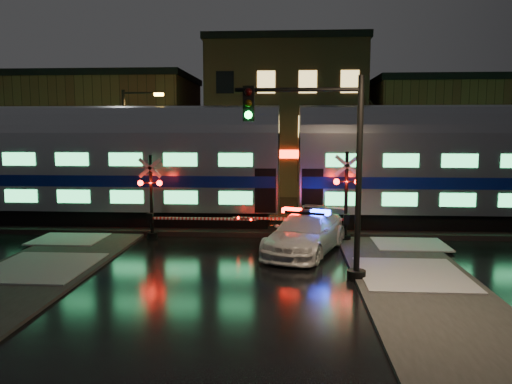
{
  "coord_description": "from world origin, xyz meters",
  "views": [
    {
      "loc": [
        2.3,
        -19.74,
        5.01
      ],
      "look_at": [
        0.82,
        2.5,
        2.2
      ],
      "focal_mm": 35.0,
      "sensor_mm": 36.0,
      "label": 1
    }
  ],
  "objects_px": {
    "traffic_light": "(326,174)",
    "police_car": "(306,233)",
    "streetlight": "(129,143)",
    "crossing_signal_right": "(338,205)",
    "crossing_signal_left": "(159,205)"
  },
  "relations": [
    {
      "from": "traffic_light",
      "to": "police_car",
      "type": "bearing_deg",
      "value": 108.27
    },
    {
      "from": "crossing_signal_right",
      "to": "traffic_light",
      "type": "distance_m",
      "value": 6.12
    },
    {
      "from": "crossing_signal_right",
      "to": "crossing_signal_left",
      "type": "xyz_separation_m",
      "value": [
        -8.08,
        -0.0,
        -0.08
      ]
    },
    {
      "from": "crossing_signal_right",
      "to": "streetlight",
      "type": "relative_size",
      "value": 0.78
    },
    {
      "from": "traffic_light",
      "to": "crossing_signal_right",
      "type": "bearing_deg",
      "value": 90.74
    },
    {
      "from": "crossing_signal_right",
      "to": "crossing_signal_left",
      "type": "distance_m",
      "value": 8.08
    },
    {
      "from": "crossing_signal_right",
      "to": "police_car",
      "type": "bearing_deg",
      "value": -126.47
    },
    {
      "from": "crossing_signal_right",
      "to": "crossing_signal_left",
      "type": "bearing_deg",
      "value": -179.97
    },
    {
      "from": "streetlight",
      "to": "crossing_signal_right",
      "type": "bearing_deg",
      "value": -30.1
    },
    {
      "from": "crossing_signal_left",
      "to": "crossing_signal_right",
      "type": "bearing_deg",
      "value": 0.03
    },
    {
      "from": "crossing_signal_right",
      "to": "traffic_light",
      "type": "height_order",
      "value": "traffic_light"
    },
    {
      "from": "crossing_signal_left",
      "to": "traffic_light",
      "type": "relative_size",
      "value": 0.81
    },
    {
      "from": "crossing_signal_right",
      "to": "streetlight",
      "type": "xyz_separation_m",
      "value": [
        -11.55,
        6.7,
        2.53
      ]
    },
    {
      "from": "crossing_signal_right",
      "to": "traffic_light",
      "type": "relative_size",
      "value": 0.85
    },
    {
      "from": "traffic_light",
      "to": "streetlight",
      "type": "bearing_deg",
      "value": 140.72
    }
  ]
}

